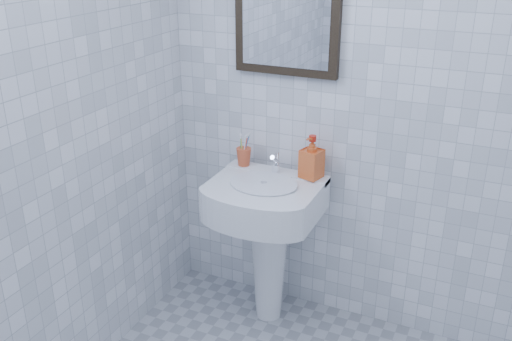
% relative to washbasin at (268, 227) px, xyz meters
% --- Properties ---
extents(wall_back, '(2.20, 0.02, 2.50)m').
position_rel_washbasin_xyz_m(wall_back, '(0.52, 0.22, 0.72)').
color(wall_back, white).
rests_on(wall_back, ground).
extents(washbasin, '(0.51, 0.38, 0.79)m').
position_rel_washbasin_xyz_m(washbasin, '(0.00, 0.00, 0.00)').
color(washbasin, white).
rests_on(washbasin, ground).
extents(faucet, '(0.04, 0.09, 0.10)m').
position_rel_washbasin_xyz_m(faucet, '(-0.00, 0.09, 0.29)').
color(faucet, white).
rests_on(faucet, washbasin).
extents(toothbrush_cup, '(0.09, 0.09, 0.09)m').
position_rel_washbasin_xyz_m(toothbrush_cup, '(-0.18, 0.12, 0.30)').
color(toothbrush_cup, '#CE4F2A').
rests_on(toothbrush_cup, washbasin).
extents(soap_dispenser, '(0.11, 0.12, 0.21)m').
position_rel_washbasin_xyz_m(soap_dispenser, '(0.17, 0.11, 0.36)').
color(soap_dispenser, red).
rests_on(soap_dispenser, washbasin).
extents(wall_mirror, '(0.50, 0.04, 0.62)m').
position_rel_washbasin_xyz_m(wall_mirror, '(0.00, 0.20, 1.02)').
color(wall_mirror, black).
rests_on(wall_mirror, wall_back).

